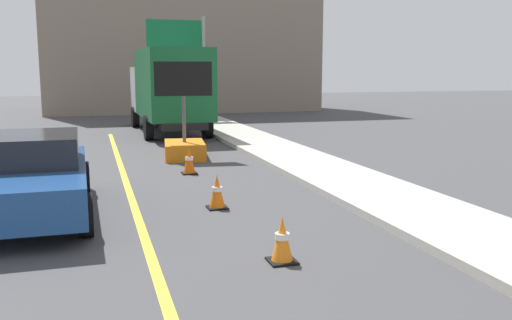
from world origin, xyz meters
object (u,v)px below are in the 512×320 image
(traffic_cone_mid_lane, at_px, (282,240))
(traffic_cone_far_lane, at_px, (217,192))
(box_truck, at_px, (169,88))
(traffic_cone_curbside, at_px, (189,161))
(arrow_board_trailer, at_px, (184,141))
(pickup_car, at_px, (30,175))
(highway_guide_sign, at_px, (187,50))

(traffic_cone_mid_lane, bearing_deg, traffic_cone_far_lane, 93.43)
(box_truck, bearing_deg, traffic_cone_mid_lane, -92.49)
(traffic_cone_far_lane, xyz_separation_m, traffic_cone_curbside, (0.10, 3.52, 0.02))
(box_truck, distance_m, traffic_cone_curbside, 9.14)
(traffic_cone_curbside, bearing_deg, arrow_board_trailer, 83.22)
(box_truck, bearing_deg, pickup_car, -108.35)
(traffic_cone_far_lane, bearing_deg, pickup_car, 172.34)
(arrow_board_trailer, height_order, box_truck, box_truck)
(pickup_car, distance_m, traffic_cone_mid_lane, 4.82)
(box_truck, height_order, traffic_cone_curbside, box_truck)
(box_truck, relative_size, highway_guide_sign, 1.51)
(traffic_cone_curbside, bearing_deg, traffic_cone_mid_lane, -89.28)
(highway_guide_sign, bearing_deg, arrow_board_trailer, -100.29)
(pickup_car, bearing_deg, highway_guide_sign, 71.60)
(arrow_board_trailer, distance_m, box_truck, 6.61)
(box_truck, xyz_separation_m, pickup_car, (-4.01, -12.08, -1.07))
(traffic_cone_mid_lane, distance_m, traffic_cone_far_lane, 3.04)
(arrow_board_trailer, xyz_separation_m, highway_guide_sign, (2.02, 11.13, 2.94))
(arrow_board_trailer, bearing_deg, traffic_cone_far_lane, -93.78)
(pickup_car, height_order, traffic_cone_far_lane, pickup_car)
(arrow_board_trailer, height_order, traffic_cone_far_lane, arrow_board_trailer)
(arrow_board_trailer, relative_size, pickup_car, 0.59)
(arrow_board_trailer, bearing_deg, box_truck, 85.94)
(pickup_car, bearing_deg, box_truck, 71.65)
(arrow_board_trailer, relative_size, traffic_cone_far_lane, 4.35)
(traffic_cone_mid_lane, distance_m, traffic_cone_curbside, 6.55)
(box_truck, bearing_deg, arrow_board_trailer, -94.06)
(traffic_cone_mid_lane, relative_size, traffic_cone_far_lane, 0.98)
(arrow_board_trailer, xyz_separation_m, box_truck, (0.46, 6.47, 1.29))
(box_truck, relative_size, traffic_cone_far_lane, 12.15)
(highway_guide_sign, bearing_deg, box_truck, -108.54)
(pickup_car, height_order, highway_guide_sign, highway_guide_sign)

